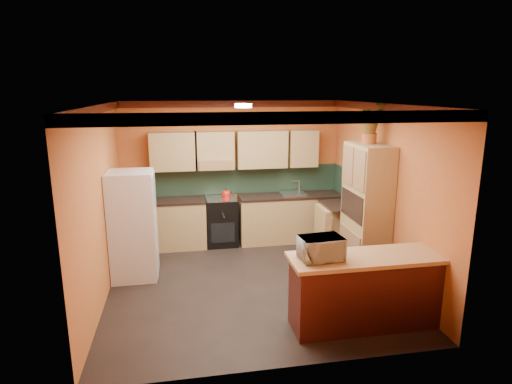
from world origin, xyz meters
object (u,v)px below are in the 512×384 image
base_cabinets_back (253,220)px  breakfast_bar (364,293)px  pantry (366,211)px  stove (221,221)px  microwave (321,248)px  fridge (133,225)px

base_cabinets_back → breakfast_bar: size_ratio=2.03×
pantry → base_cabinets_back: bearing=130.0°
stove → microwave: bearing=-74.9°
base_cabinets_back → microwave: microwave is taller
base_cabinets_back → stove: size_ratio=4.01×
stove → breakfast_bar: 3.55m
breakfast_bar → fridge: bearing=145.8°
base_cabinets_back → fridge: fridge is taller
base_cabinets_back → microwave: 3.31m
pantry → breakfast_bar: bearing=-113.9°
stove → pantry: bearing=-40.0°
stove → pantry: pantry is taller
breakfast_bar → microwave: (-0.58, 0.00, 0.63)m
stove → breakfast_bar: size_ratio=0.51×
stove → pantry: size_ratio=0.43×
fridge → breakfast_bar: bearing=-34.2°
base_cabinets_back → microwave: size_ratio=7.28×
fridge → pantry: (3.60, -0.53, 0.20)m
fridge → pantry: bearing=-8.4°
fridge → microwave: size_ratio=3.39×
pantry → microwave: bearing=-130.0°
stove → fridge: size_ratio=0.54×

